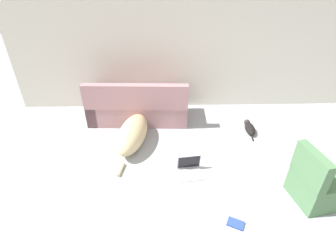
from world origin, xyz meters
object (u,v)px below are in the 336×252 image
laptop_open (190,167)px  cat (250,128)px  dog (133,132)px  book_blue (236,224)px  side_chair (316,184)px  couch (138,107)px

laptop_open → cat: bearing=34.5°
cat → dog: bearing=101.2°
book_blue → side_chair: (1.11, 0.38, 0.27)m
dog → laptop_open: 1.21m
side_chair → laptop_open: bearing=59.4°
dog → side_chair: (2.50, -1.37, 0.07)m
couch → book_blue: couch is taller
couch → cat: size_ratio=3.19×
book_blue → side_chair: size_ratio=0.29×
cat → laptop_open: 1.65m
couch → book_blue: (1.36, -2.51, -0.27)m
couch → cat: bearing=170.0°
cat → book_blue: 2.18m
laptop_open → side_chair: side_chair is taller
laptop_open → book_blue: (0.48, -0.95, -0.08)m
book_blue → side_chair: side_chair is taller
dog → book_blue: 2.24m
couch → cat: 2.17m
cat → side_chair: bearing=-164.6°
laptop_open → book_blue: bearing=-70.1°
laptop_open → side_chair: (1.59, -0.58, 0.19)m
laptop_open → book_blue: laptop_open is taller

